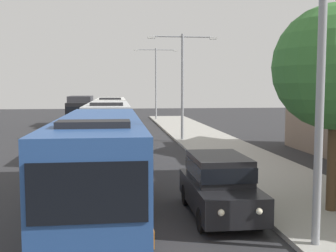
{
  "coord_description": "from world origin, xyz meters",
  "views": [
    {
      "loc": [
        -0.73,
        -2.34,
        3.99
      ],
      "look_at": [
        1.83,
        18.79,
        2.06
      ],
      "focal_mm": 44.83,
      "sensor_mm": 36.0,
      "label": 1
    }
  ],
  "objects": [
    {
      "name": "bus_middle",
      "position": [
        -1.3,
        35.87,
        1.69
      ],
      "size": [
        2.58,
        12.2,
        3.21
      ],
      "color": "silver",
      "rests_on": "ground_plane"
    },
    {
      "name": "white_suv",
      "position": [
        2.4,
        10.24,
        1.03
      ],
      "size": [
        1.86,
        4.56,
        1.9
      ],
      "color": "black",
      "rests_on": "ground_plane"
    },
    {
      "name": "box_truck_oncoming",
      "position": [
        -4.6,
        42.5,
        1.7
      ],
      "size": [
        2.35,
        7.0,
        3.15
      ],
      "color": "black",
      "rests_on": "ground_plane"
    },
    {
      "name": "roadside_tree",
      "position": [
        5.94,
        9.89,
        4.62
      ],
      "size": [
        3.87,
        3.87,
        6.42
      ],
      "color": "#4C3823",
      "rests_on": "sidewalk"
    },
    {
      "name": "bus_second_in_line",
      "position": [
        -1.3,
        23.59,
        1.69
      ],
      "size": [
        2.58,
        10.71,
        3.21
      ],
      "color": "silver",
      "rests_on": "ground_plane"
    },
    {
      "name": "streetlamp_far",
      "position": [
        4.1,
        50.05,
        5.46
      ],
      "size": [
        5.55,
        0.28,
        8.78
      ],
      "color": "gray",
      "rests_on": "sidewalk"
    },
    {
      "name": "streetlamp_near",
      "position": [
        4.1,
        7.2,
        5.2
      ],
      "size": [
        6.46,
        0.28,
        8.16
      ],
      "color": "gray",
      "rests_on": "sidewalk"
    },
    {
      "name": "bus_lead",
      "position": [
        -1.3,
        11.21,
        1.69
      ],
      "size": [
        2.58,
        11.28,
        3.21
      ],
      "color": "#284C8C",
      "rests_on": "ground_plane"
    },
    {
      "name": "streetlamp_mid",
      "position": [
        4.1,
        28.62,
        4.92
      ],
      "size": [
        5.18,
        0.28,
        7.81
      ],
      "color": "gray",
      "rests_on": "sidewalk"
    }
  ]
}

